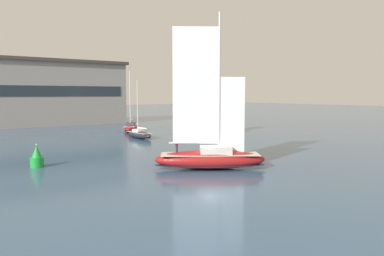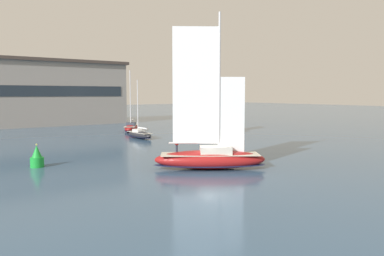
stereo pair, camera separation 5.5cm
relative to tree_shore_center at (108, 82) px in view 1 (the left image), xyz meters
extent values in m
plane|color=#385675|center=(-16.47, -62.32, -10.19)|extent=(400.00, 400.00, 0.00)
cube|color=gray|center=(-13.01, 1.17, -2.99)|extent=(30.70, 13.03, 14.40)
cube|color=#1E2833|center=(-13.01, -5.41, -2.27)|extent=(27.63, 0.10, 2.30)
cube|color=#423833|center=(-13.01, 1.17, 4.56)|extent=(31.90, 14.23, 0.70)
cylinder|color=brown|center=(0.00, 0.00, -6.26)|extent=(0.63, 0.63, 7.86)
ellipsoid|color=#477F47|center=(0.00, 0.00, 0.04)|extent=(7.07, 7.07, 8.65)
ellipsoid|color=maroon|center=(-16.47, -62.32, -9.27)|extent=(10.69, 8.54, 1.84)
ellipsoid|color=#19234C|center=(-16.47, -62.32, -9.78)|extent=(10.79, 8.63, 0.22)
cube|color=beige|center=(-16.47, -62.32, -8.74)|extent=(9.34, 7.42, 0.06)
cube|color=beige|center=(-16.02, -62.62, -8.33)|extent=(3.70, 3.45, 0.76)
cylinder|color=silver|center=(-15.75, -62.80, -1.94)|extent=(0.22, 0.22, 13.54)
cylinder|color=silver|center=(-17.78, -61.44, -7.62)|extent=(4.15, 2.86, 0.18)
cube|color=white|center=(-17.62, -61.55, -2.07)|extent=(3.74, 2.52, 11.10)
cube|color=white|center=(-14.68, -63.52, -4.98)|extent=(1.99, 1.35, 7.44)
cylinder|color=#232838|center=(-18.97, -60.21, -8.28)|extent=(0.28, 0.28, 0.85)
cylinder|color=red|center=(-18.97, -60.21, -7.53)|extent=(0.47, 0.47, 0.65)
sphere|color=tan|center=(-18.97, -60.21, -7.09)|extent=(0.24, 0.24, 0.24)
ellipsoid|color=#232328|center=(0.61, -39.36, -9.46)|extent=(6.16, 8.74, 1.46)
ellipsoid|color=#19234C|center=(0.61, -39.36, -9.86)|extent=(6.22, 8.83, 0.18)
cube|color=#BCB7A8|center=(0.61, -39.36, -9.03)|extent=(5.34, 7.65, 0.06)
cube|color=#333D4C|center=(0.41, -39.74, -8.70)|extent=(2.62, 2.92, 0.60)
cylinder|color=silver|center=(0.29, -39.97, -3.62)|extent=(0.17, 0.17, 10.76)
cylinder|color=silver|center=(1.19, -38.26, -8.14)|extent=(1.94, 3.49, 0.15)
cube|color=white|center=(1.12, -38.40, -3.72)|extent=(1.69, 3.17, 8.83)
cube|color=white|center=(-0.20, -40.90, -6.04)|extent=(0.91, 1.69, 5.92)
ellipsoid|color=#232328|center=(-10.08, -35.63, -9.60)|extent=(1.99, 6.93, 1.18)
ellipsoid|color=#19234C|center=(-10.08, -35.63, -9.93)|extent=(2.01, 7.00, 0.14)
cube|color=#BCB7A8|center=(-10.08, -35.63, -9.25)|extent=(1.67, 6.10, 0.06)
cube|color=silver|center=(-10.08, -35.28, -8.98)|extent=(1.37, 1.95, 0.48)
cylinder|color=silver|center=(-10.08, -35.08, -4.90)|extent=(0.14, 0.14, 8.65)
cylinder|color=silver|center=(-10.07, -36.63, -8.53)|extent=(0.14, 3.11, 0.12)
cylinder|color=white|center=(-10.07, -36.63, -8.45)|extent=(0.21, 2.80, 0.19)
ellipsoid|color=maroon|center=(-6.18, -24.74, -9.47)|extent=(6.64, 8.39, 1.44)
ellipsoid|color=#19234C|center=(-6.18, -24.74, -9.87)|extent=(6.71, 8.47, 0.17)
cube|color=#BCB7A8|center=(-6.18, -24.74, -9.05)|extent=(5.77, 7.33, 0.06)
cube|color=#333D4C|center=(-6.41, -25.10, -8.72)|extent=(2.69, 2.90, 0.59)
cylinder|color=silver|center=(-6.55, -25.31, -3.72)|extent=(0.17, 0.17, 10.60)
cylinder|color=silver|center=(-5.51, -23.72, -8.17)|extent=(2.22, 3.27, 0.14)
cylinder|color=white|center=(-5.51, -23.72, -8.07)|extent=(2.08, 2.99, 0.23)
cylinder|color=green|center=(-29.98, -51.52, -9.70)|extent=(1.31, 1.31, 0.99)
cone|color=green|center=(-29.98, -51.52, -8.60)|extent=(0.99, 0.99, 1.20)
sphere|color=#F2F266|center=(-29.98, -51.52, -7.92)|extent=(0.16, 0.16, 0.16)
camera|label=1|loc=(-39.03, -90.51, -2.87)|focal=35.00mm
camera|label=2|loc=(-38.98, -90.54, -2.87)|focal=35.00mm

